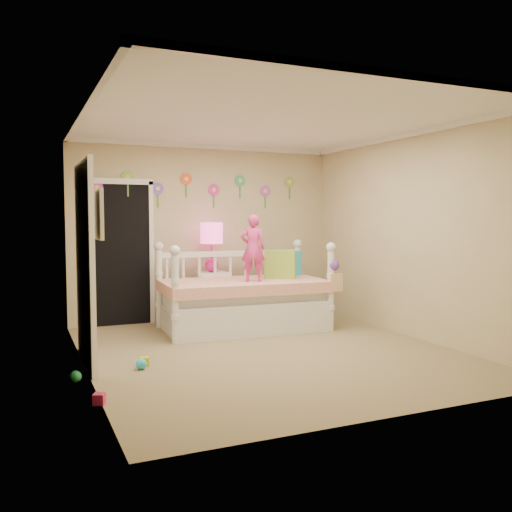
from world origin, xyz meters
name	(u,v)px	position (x,y,z in m)	size (l,w,h in m)	color
floor	(269,351)	(0.00, 0.00, 0.00)	(4.00, 4.50, 0.01)	#7F684C
ceiling	(269,120)	(0.00, 0.00, 2.60)	(4.00, 4.50, 0.01)	white
back_wall	(206,233)	(0.00, 2.25, 1.30)	(4.00, 0.01, 2.60)	tan
left_wall	(84,240)	(-2.00, 0.00, 1.30)	(0.01, 4.50, 2.60)	tan
right_wall	(412,235)	(2.00, 0.00, 1.30)	(0.01, 4.50, 2.60)	tan
crown_molding	(269,123)	(0.00, 0.00, 2.57)	(4.00, 4.50, 0.06)	white
daybed	(243,285)	(0.21, 1.28, 0.61)	(2.23, 1.20, 1.21)	white
pillow_turquoise	(291,264)	(1.05, 1.49, 0.85)	(0.36, 0.13, 0.36)	#28BECC
pillow_lime	(280,264)	(0.74, 1.24, 0.87)	(0.42, 0.15, 0.40)	#8AB938
child	(253,248)	(0.26, 1.08, 1.12)	(0.32, 0.21, 0.89)	#E73486
nightstand	(212,297)	(0.00, 2.00, 0.36)	(0.44, 0.33, 0.73)	white
table_lamp	(212,239)	(0.00, 2.00, 1.21)	(0.33, 0.33, 0.72)	#E11E8A
closet_doorway	(122,252)	(-1.25, 2.23, 1.03)	(0.90, 0.04, 2.07)	black
flower_decals	(200,189)	(-0.09, 2.24, 1.94)	(3.40, 0.02, 0.50)	#B2668C
mirror_closet	(85,263)	(-1.96, 0.30, 1.05)	(0.07, 1.30, 2.10)	white
wall_picture	(99,214)	(-1.97, -0.90, 1.55)	(0.05, 0.34, 0.42)	white
hanging_bag	(334,276)	(1.27, 0.68, 0.74)	(0.20, 0.16, 0.36)	beige
toy_scatter	(121,376)	(-1.75, -0.51, 0.06)	(0.80, 1.30, 0.11)	#996666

